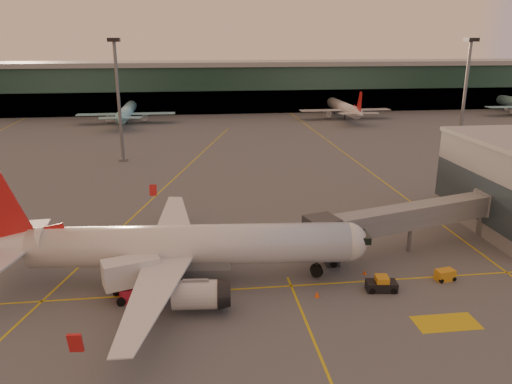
{
  "coord_description": "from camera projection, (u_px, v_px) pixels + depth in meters",
  "views": [
    {
      "loc": [
        -4.95,
        -42.39,
        25.52
      ],
      "look_at": [
        3.57,
        23.44,
        5.0
      ],
      "focal_mm": 35.0,
      "sensor_mm": 36.0,
      "label": 1
    }
  ],
  "objects": [
    {
      "name": "cone_wing_left",
      "position": [
        167.0,
        226.0,
        70.14
      ],
      "size": [
        0.39,
        0.39,
        0.5
      ],
      "color": "#F3510C",
      "rests_on": "ground"
    },
    {
      "name": "main_airplane",
      "position": [
        178.0,
        247.0,
        53.41
      ],
      "size": [
        41.93,
        37.82,
        12.65
      ],
      "rotation": [
        0.0,
        0.0,
        -0.08
      ],
      "color": "silver",
      "rests_on": "ground"
    },
    {
      "name": "mast_west_near",
      "position": [
        118.0,
        92.0,
        104.0
      ],
      "size": [
        2.4,
        2.4,
        25.6
      ],
      "color": "slate",
      "rests_on": "ground"
    },
    {
      "name": "cone_fwd",
      "position": [
        317.0,
        294.0,
        51.32
      ],
      "size": [
        0.5,
        0.5,
        0.64
      ],
      "color": "#F3510C",
      "rests_on": "ground"
    },
    {
      "name": "distant_aircraft_row",
      "position": [
        241.0,
        120.0,
        161.44
      ],
      "size": [
        350.0,
        34.0,
        13.0
      ],
      "color": "#87D1E3",
      "rests_on": "ground"
    },
    {
      "name": "terminal",
      "position": [
        204.0,
        87.0,
        180.06
      ],
      "size": [
        400.0,
        20.0,
        17.6
      ],
      "color": "#19382D",
      "rests_on": "ground"
    },
    {
      "name": "mast_east_near",
      "position": [
        466.0,
        89.0,
        109.41
      ],
      "size": [
        2.4,
        2.4,
        25.6
      ],
      "color": "slate",
      "rests_on": "ground"
    },
    {
      "name": "pushback_tug",
      "position": [
        382.0,
        285.0,
        52.51
      ],
      "size": [
        3.35,
        2.09,
        1.63
      ],
      "rotation": [
        0.0,
        0.0,
        -0.13
      ],
      "color": "black",
      "rests_on": "ground"
    },
    {
      "name": "cone_nose",
      "position": [
        365.0,
        272.0,
        56.24
      ],
      "size": [
        0.41,
        0.41,
        0.52
      ],
      "color": "#F3510C",
      "rests_on": "ground"
    },
    {
      "name": "ground",
      "position": [
        251.0,
        313.0,
        48.31
      ],
      "size": [
        600.0,
        600.0,
        0.0
      ],
      "primitive_type": "plane",
      "color": "#4C4F54",
      "rests_on": "ground"
    },
    {
      "name": "gpu_cart",
      "position": [
        445.0,
        275.0,
        54.79
      ],
      "size": [
        2.27,
        1.6,
        1.22
      ],
      "rotation": [
        0.0,
        0.0,
        0.18
      ],
      "color": "orange",
      "rests_on": "ground"
    },
    {
      "name": "catering_truck",
      "position": [
        132.0,
        276.0,
        50.56
      ],
      "size": [
        6.04,
        4.02,
        4.32
      ],
      "rotation": [
        0.0,
        0.0,
        0.32
      ],
      "color": "red",
      "rests_on": "ground"
    },
    {
      "name": "taxi_markings",
      "position": [
        181.0,
        187.0,
        89.56
      ],
      "size": [
        100.12,
        173.0,
        0.01
      ],
      "color": "gold",
      "rests_on": "ground"
    },
    {
      "name": "jet_bridge",
      "position": [
        421.0,
        216.0,
        61.92
      ],
      "size": [
        29.04,
        11.23,
        6.14
      ],
      "color": "slate",
      "rests_on": "ground"
    }
  ]
}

